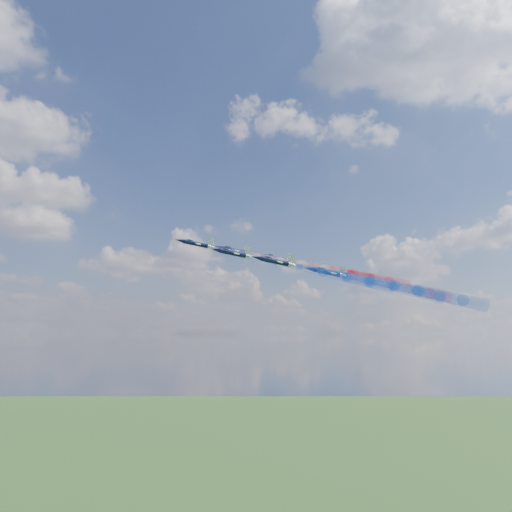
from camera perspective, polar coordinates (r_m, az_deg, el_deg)
jet_lead at (r=152.41m, az=-6.19°, el=1.25°), size 14.54×13.79×6.76m
trail_lead at (r=152.08m, az=2.49°, el=-0.55°), size 33.86×22.01×11.70m
jet_inner_left at (r=141.18m, az=-2.35°, el=0.28°), size 14.54×13.79×6.76m
trail_inner_left at (r=142.60m, az=6.94°, el=-1.65°), size 33.86×22.01×11.70m
jet_inner_right at (r=162.35m, az=-2.28°, el=0.58°), size 14.54×13.79×6.76m
trail_inner_right at (r=163.52m, az=5.81°, el=-1.11°), size 33.86×22.01×11.70m
jet_outer_left at (r=134.17m, az=2.01°, el=-0.56°), size 14.54×13.79×6.76m
trail_outer_left at (r=137.49m, az=11.65°, el=-2.55°), size 33.86×22.01×11.70m
jet_center_third at (r=152.62m, az=2.34°, el=-0.68°), size 14.54×13.79×6.76m
trail_center_third at (r=155.83m, az=10.83°, el=-2.44°), size 33.86×22.01×11.70m
jet_outer_right at (r=171.02m, az=2.14°, el=-0.24°), size 14.54×13.79×6.76m
trail_outer_right at (r=173.94m, az=9.74°, el=-1.82°), size 33.86×22.01×11.70m
jet_rear_left at (r=142.34m, az=7.38°, el=-1.68°), size 14.54×13.79×6.76m
trail_rear_left at (r=147.72m, az=16.26°, el=-3.48°), size 33.86×22.01×11.70m
jet_rear_right at (r=162.01m, az=5.62°, el=-1.25°), size 14.54×13.79×6.76m
trail_rear_right at (r=166.46m, az=13.52°, el=-2.88°), size 33.86×22.01×11.70m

